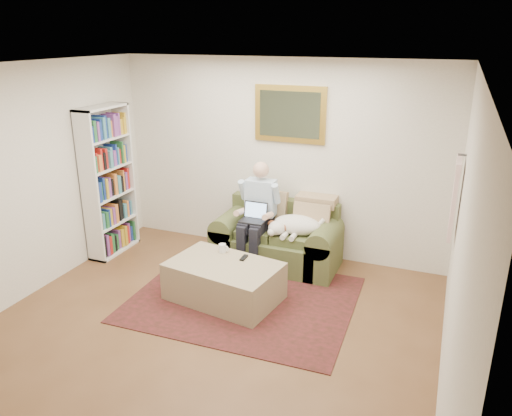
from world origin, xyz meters
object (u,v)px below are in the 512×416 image
Objects in this scene: seated_man at (256,217)px; bookshelf at (108,182)px; sofa at (277,244)px; laptop at (254,216)px; ottoman at (224,281)px; sleeping_dog at (297,225)px; coffee_mug at (222,248)px.

bookshelf is (-2.00, -0.31, 0.33)m from seated_man.
bookshelf is at bearing -168.40° from sofa.
bookshelf reaches higher than laptop.
sleeping_dog is at bearing 62.55° from ottoman.
bookshelf reaches higher than ottoman.
coffee_mug is 0.05× the size of bookshelf.
sofa is 0.94m from coffee_mug.
seated_man is at bearing 77.35° from coffee_mug.
sleeping_dog is at bearing 7.13° from seated_man.
coffee_mug is (-0.39, -0.83, 0.22)m from sofa.
seated_man reaches higher than coffee_mug.
sofa is 5.15× the size of laptop.
sofa is at bearing 31.45° from seated_man.
sleeping_dog is at bearing 13.64° from laptop.
bookshelf is at bearing -171.47° from sleeping_dog.
ottoman is (-0.00, -0.90, -0.49)m from laptop.
seated_man is at bearing -172.87° from sleeping_dog.
sleeping_dog reaches higher than coffee_mug.
laptop is (-0.24, -0.21, 0.43)m from sofa.
bookshelf is (-1.85, 0.37, 0.51)m from coffee_mug.
sleeping_dog is (0.53, 0.07, -0.06)m from seated_man.
bookshelf is (-2.00, 0.65, 0.78)m from ottoman.
coffee_mug is 1.95m from bookshelf.
sofa is 0.80× the size of bookshelf.
sofa reaches higher than ottoman.
laptop is at bearing 7.15° from bookshelf.
seated_man is 1.11× the size of ottoman.
ottoman is 2.24m from bookshelf.
laptop reaches higher than sofa.
coffee_mug is at bearing -102.65° from seated_man.
bookshelf reaches higher than coffee_mug.
ottoman is at bearing -17.91° from bookshelf.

